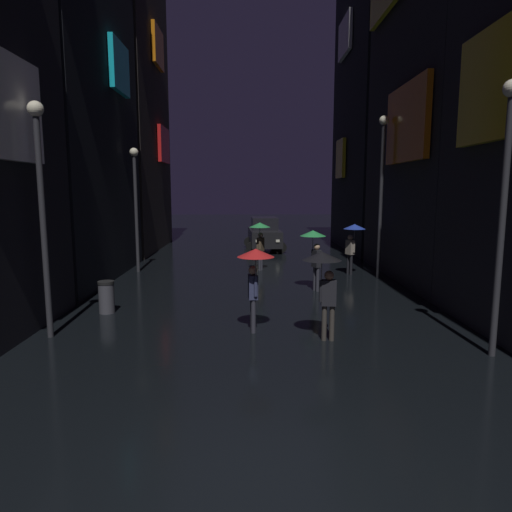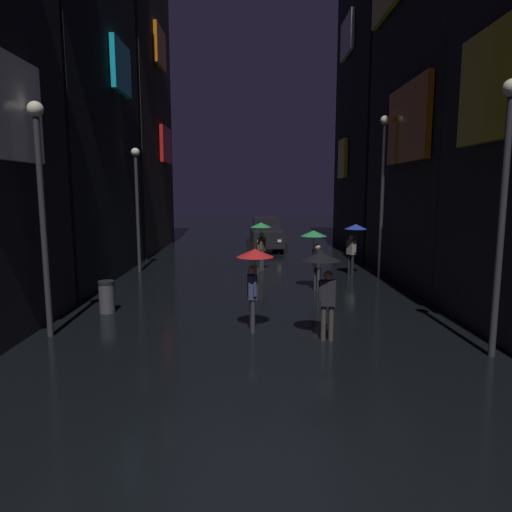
{
  "view_description": "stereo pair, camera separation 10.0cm",
  "coord_description": "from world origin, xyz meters",
  "px_view_note": "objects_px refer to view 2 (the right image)",
  "views": [
    {
      "loc": [
        -0.2,
        -4.86,
        3.53
      ],
      "look_at": [
        0.0,
        8.16,
        1.62
      ],
      "focal_mm": 32.0,
      "sensor_mm": 36.0,
      "label": 1
    },
    {
      "loc": [
        -0.1,
        -4.87,
        3.53
      ],
      "look_at": [
        0.0,
        8.16,
        1.62
      ],
      "focal_mm": 32.0,
      "sensor_mm": 36.0,
      "label": 2
    }
  ],
  "objects_px": {
    "pedestrian_foreground_right_green": "(315,243)",
    "streetlamp_right_near": "(504,189)",
    "pedestrian_foreground_left_black": "(323,271)",
    "streetlamp_left_near": "(41,193)",
    "car_distant": "(266,234)",
    "streetlamp_left_far": "(137,195)",
    "pedestrian_midstreet_left_green": "(261,233)",
    "streetlamp_right_far": "(383,180)",
    "pedestrian_midstreet_centre_blue": "(354,235)",
    "pedestrian_near_crossing_red": "(254,267)",
    "trash_bin": "(107,297)"
  },
  "relations": [
    {
      "from": "pedestrian_foreground_left_black",
      "to": "pedestrian_midstreet_centre_blue",
      "type": "bearing_deg",
      "value": 72.91
    },
    {
      "from": "streetlamp_right_near",
      "to": "streetlamp_left_far",
      "type": "relative_size",
      "value": 1.08
    },
    {
      "from": "pedestrian_midstreet_centre_blue",
      "to": "trash_bin",
      "type": "bearing_deg",
      "value": -145.4
    },
    {
      "from": "streetlamp_left_near",
      "to": "streetlamp_right_near",
      "type": "relative_size",
      "value": 0.97
    },
    {
      "from": "car_distant",
      "to": "streetlamp_right_near",
      "type": "xyz_separation_m",
      "value": [
        4.31,
        -17.23,
        2.61
      ]
    },
    {
      "from": "pedestrian_foreground_right_green",
      "to": "pedestrian_midstreet_left_green",
      "type": "xyz_separation_m",
      "value": [
        -1.79,
        3.9,
        0.0
      ]
    },
    {
      "from": "pedestrian_near_crossing_red",
      "to": "streetlamp_right_near",
      "type": "distance_m",
      "value": 5.63
    },
    {
      "from": "pedestrian_foreground_left_black",
      "to": "streetlamp_left_far",
      "type": "height_order",
      "value": "streetlamp_left_far"
    },
    {
      "from": "pedestrian_near_crossing_red",
      "to": "streetlamp_right_far",
      "type": "distance_m",
      "value": 9.01
    },
    {
      "from": "car_distant",
      "to": "pedestrian_near_crossing_red",
      "type": "bearing_deg",
      "value": -92.76
    },
    {
      "from": "pedestrian_near_crossing_red",
      "to": "pedestrian_midstreet_centre_blue",
      "type": "distance_m",
      "value": 8.77
    },
    {
      "from": "streetlamp_left_near",
      "to": "trash_bin",
      "type": "bearing_deg",
      "value": 71.97
    },
    {
      "from": "pedestrian_midstreet_centre_blue",
      "to": "streetlamp_right_far",
      "type": "relative_size",
      "value": 0.33
    },
    {
      "from": "streetlamp_right_far",
      "to": "trash_bin",
      "type": "distance_m",
      "value": 11.18
    },
    {
      "from": "pedestrian_near_crossing_red",
      "to": "streetlamp_right_far",
      "type": "relative_size",
      "value": 0.33
    },
    {
      "from": "streetlamp_left_near",
      "to": "pedestrian_foreground_right_green",
      "type": "bearing_deg",
      "value": 35.36
    },
    {
      "from": "pedestrian_midstreet_centre_blue",
      "to": "pedestrian_foreground_left_black",
      "type": "bearing_deg",
      "value": -107.09
    },
    {
      "from": "pedestrian_foreground_right_green",
      "to": "streetlamp_left_far",
      "type": "relative_size",
      "value": 0.4
    },
    {
      "from": "pedestrian_foreground_left_black",
      "to": "car_distant",
      "type": "xyz_separation_m",
      "value": [
        -0.83,
        16.21,
        -0.74
      ]
    },
    {
      "from": "streetlamp_right_near",
      "to": "streetlamp_right_far",
      "type": "distance_m",
      "value": 8.74
    },
    {
      "from": "pedestrian_foreground_left_black",
      "to": "streetlamp_left_near",
      "type": "xyz_separation_m",
      "value": [
        -6.52,
        0.39,
        1.77
      ]
    },
    {
      "from": "pedestrian_foreground_right_green",
      "to": "trash_bin",
      "type": "xyz_separation_m",
      "value": [
        -6.36,
        -2.86,
        -1.2
      ]
    },
    {
      "from": "streetlamp_left_near",
      "to": "streetlamp_right_far",
      "type": "distance_m",
      "value": 12.4
    },
    {
      "from": "streetlamp_right_near",
      "to": "streetlamp_right_far",
      "type": "bearing_deg",
      "value": 90.0
    },
    {
      "from": "pedestrian_midstreet_centre_blue",
      "to": "streetlamp_right_far",
      "type": "height_order",
      "value": "streetlamp_right_far"
    },
    {
      "from": "streetlamp_right_near",
      "to": "streetlamp_right_far",
      "type": "height_order",
      "value": "streetlamp_right_far"
    },
    {
      "from": "pedestrian_foreground_left_black",
      "to": "streetlamp_right_far",
      "type": "height_order",
      "value": "streetlamp_right_far"
    },
    {
      "from": "pedestrian_near_crossing_red",
      "to": "streetlamp_left_near",
      "type": "distance_m",
      "value": 5.25
    },
    {
      "from": "pedestrian_foreground_right_green",
      "to": "streetlamp_left_near",
      "type": "xyz_separation_m",
      "value": [
        -7.06,
        -5.01,
        1.77
      ]
    },
    {
      "from": "car_distant",
      "to": "streetlamp_left_far",
      "type": "height_order",
      "value": "streetlamp_left_far"
    },
    {
      "from": "pedestrian_foreground_right_green",
      "to": "pedestrian_midstreet_centre_blue",
      "type": "distance_m",
      "value": 3.56
    },
    {
      "from": "pedestrian_foreground_left_black",
      "to": "streetlamp_right_far",
      "type": "relative_size",
      "value": 0.33
    },
    {
      "from": "streetlamp_right_far",
      "to": "trash_bin",
      "type": "relative_size",
      "value": 6.81
    },
    {
      "from": "pedestrian_midstreet_left_green",
      "to": "streetlamp_right_far",
      "type": "height_order",
      "value": "streetlamp_right_far"
    },
    {
      "from": "pedestrian_midstreet_left_green",
      "to": "streetlamp_left_near",
      "type": "height_order",
      "value": "streetlamp_left_near"
    },
    {
      "from": "pedestrian_midstreet_left_green",
      "to": "streetlamp_right_far",
      "type": "relative_size",
      "value": 0.33
    },
    {
      "from": "pedestrian_foreground_right_green",
      "to": "streetlamp_right_near",
      "type": "relative_size",
      "value": 0.37
    },
    {
      "from": "pedestrian_foreground_left_black",
      "to": "pedestrian_near_crossing_red",
      "type": "bearing_deg",
      "value": 159.55
    },
    {
      "from": "streetlamp_left_near",
      "to": "pedestrian_near_crossing_red",
      "type": "bearing_deg",
      "value": 2.35
    },
    {
      "from": "pedestrian_near_crossing_red",
      "to": "pedestrian_midstreet_centre_blue",
      "type": "xyz_separation_m",
      "value": [
        4.15,
        7.73,
        0.0
      ]
    },
    {
      "from": "pedestrian_midstreet_left_green",
      "to": "streetlamp_left_far",
      "type": "xyz_separation_m",
      "value": [
        -5.27,
        -0.09,
        1.63
      ]
    },
    {
      "from": "pedestrian_foreground_left_black",
      "to": "trash_bin",
      "type": "xyz_separation_m",
      "value": [
        -5.82,
        2.54,
        -1.2
      ]
    },
    {
      "from": "streetlamp_left_near",
      "to": "pedestrian_midstreet_centre_blue",
      "type": "bearing_deg",
      "value": 41.14
    },
    {
      "from": "pedestrian_midstreet_centre_blue",
      "to": "car_distant",
      "type": "xyz_separation_m",
      "value": [
        -3.39,
        7.89,
        -0.74
      ]
    },
    {
      "from": "pedestrian_foreground_right_green",
      "to": "pedestrian_midstreet_left_green",
      "type": "height_order",
      "value": "same"
    },
    {
      "from": "pedestrian_near_crossing_red",
      "to": "pedestrian_midstreet_centre_blue",
      "type": "relative_size",
      "value": 1.0
    },
    {
      "from": "pedestrian_foreground_right_green",
      "to": "car_distant",
      "type": "relative_size",
      "value": 0.5
    },
    {
      "from": "pedestrian_midstreet_left_green",
      "to": "pedestrian_near_crossing_red",
      "type": "height_order",
      "value": "same"
    },
    {
      "from": "car_distant",
      "to": "streetlamp_left_near",
      "type": "bearing_deg",
      "value": -109.79
    },
    {
      "from": "pedestrian_foreground_left_black",
      "to": "pedestrian_midstreet_centre_blue",
      "type": "xyz_separation_m",
      "value": [
        2.56,
        8.32,
        0.0
      ]
    }
  ]
}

